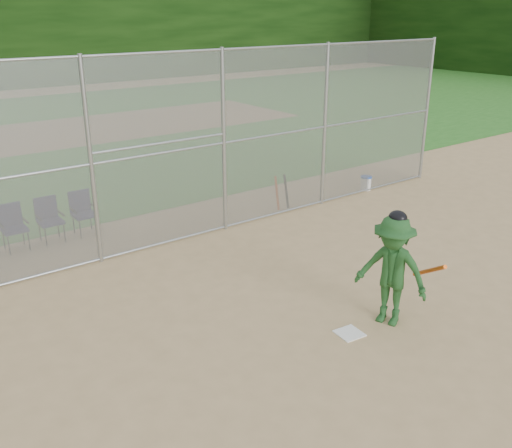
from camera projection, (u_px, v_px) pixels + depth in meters
ground at (353, 336)px, 8.79m from camera, size 100.00×100.00×0.00m
grass_strip at (18, 138)px, 22.25m from camera, size 100.00×100.00×0.00m
dirt_patch_far at (18, 138)px, 22.24m from camera, size 24.00×24.00×0.00m
backstop_fence at (184, 146)px, 11.80m from camera, size 16.09×0.09×4.00m
home_plate at (349, 333)px, 8.86m from camera, size 0.42×0.42×0.02m
batter_at_plate at (392, 270)px, 8.88m from camera, size 1.06×1.43×1.89m
water_cooler at (366, 183)px, 15.81m from camera, size 0.31×0.31×0.40m
spare_bats at (282, 192)px, 14.29m from camera, size 0.36×0.24×0.85m
chair_4 at (14, 228)px, 11.78m from camera, size 0.54×0.52×0.96m
chair_5 at (51, 221)px, 12.20m from camera, size 0.54×0.52×0.96m
chair_6 at (84, 214)px, 12.63m from camera, size 0.54×0.52×0.96m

